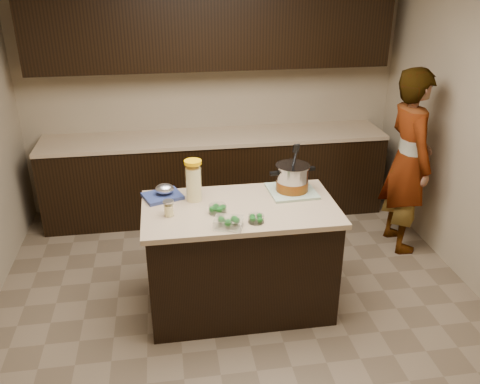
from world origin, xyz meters
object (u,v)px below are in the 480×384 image
object	(u,v)px
person	(408,161)
stock_pot	(292,180)
lemonade_pitcher	(194,182)
island	(240,257)

from	to	relation	value
person	stock_pot	bearing A→B (deg)	113.75
lemonade_pitcher	island	bearing A→B (deg)	-27.24
island	stock_pot	world-z (taller)	stock_pot
person	lemonade_pitcher	bearing A→B (deg)	105.75
person	island	bearing A→B (deg)	113.58
stock_pot	lemonade_pitcher	bearing A→B (deg)	172.09
island	lemonade_pitcher	xyz separation A→B (m)	(-0.33, 0.17, 0.60)
stock_pot	person	distance (m)	1.38
island	person	xyz separation A→B (m)	(1.70, 0.74, 0.42)
stock_pot	person	world-z (taller)	person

